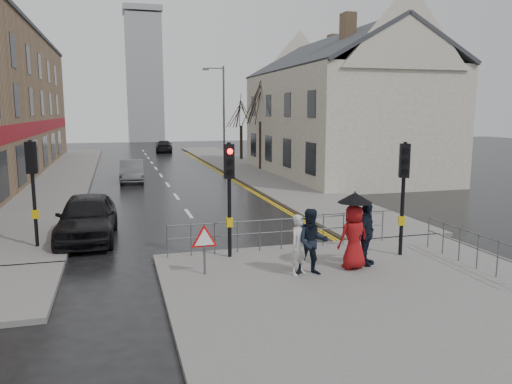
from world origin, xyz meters
TOP-DOWN VIEW (x-y plane):
  - ground at (0.00, 0.00)m, footprint 120.00×120.00m
  - near_pavement at (3.00, -3.50)m, footprint 10.00×9.00m
  - left_pavement at (-6.50, 23.00)m, footprint 4.00×44.00m
  - right_pavement at (6.50, 25.00)m, footprint 4.00×40.00m
  - pavement_bridge_right at (6.50, 3.00)m, footprint 4.00×4.20m
  - building_right_cream at (12.00, 18.00)m, footprint 9.00×16.40m
  - church_tower at (1.50, 62.00)m, footprint 5.00×5.00m
  - traffic_signal_near_left at (0.20, 0.20)m, footprint 0.28×0.27m
  - traffic_signal_near_right at (5.20, -1.00)m, footprint 0.34×0.33m
  - traffic_signal_far_left at (-5.50, 3.00)m, footprint 0.34×0.33m
  - guard_railing_front at (1.95, 0.60)m, footprint 7.14×0.04m
  - guard_railing_side at (6.50, -2.75)m, footprint 0.04×4.54m
  - warning_sign at (-0.80, -1.21)m, footprint 0.80×0.07m
  - street_lamp at (5.82, 28.00)m, footprint 1.83×0.25m
  - tree_near at (7.50, 22.00)m, footprint 2.40×2.40m
  - tree_far at (8.00, 30.00)m, footprint 2.40×2.40m
  - pedestrian_a at (1.61, -1.91)m, footprint 0.70×0.61m
  - pedestrian_b at (1.92, -2.00)m, footprint 0.97×0.82m
  - pedestrian_with_umbrella at (3.22, -1.82)m, footprint 0.96×0.96m
  - pedestrian_d at (3.69, -1.62)m, footprint 1.08×1.03m
  - car_parked at (-4.00, 4.00)m, footprint 2.10×4.77m
  - car_mid at (-2.02, 18.43)m, footprint 1.63×4.20m
  - car_far at (2.10, 41.08)m, footprint 2.14×4.51m

SIDE VIEW (x-z plane):
  - ground at x=0.00m, z-range 0.00..0.00m
  - near_pavement at x=3.00m, z-range 0.00..0.14m
  - left_pavement at x=-6.50m, z-range 0.00..0.14m
  - right_pavement at x=6.50m, z-range 0.00..0.14m
  - pavement_bridge_right at x=6.50m, z-range 0.00..0.14m
  - car_far at x=2.10m, z-range 0.00..1.27m
  - car_mid at x=-2.02m, z-range 0.00..1.36m
  - car_parked at x=-4.00m, z-range 0.00..1.60m
  - guard_railing_side at x=6.50m, z-range 0.34..1.34m
  - guard_railing_front at x=1.95m, z-range 0.36..1.36m
  - pedestrian_a at x=1.61m, z-range 0.14..1.76m
  - pedestrian_b at x=1.92m, z-range 0.14..1.91m
  - pedestrian_d at x=3.69m, z-range 0.14..1.94m
  - warning_sign at x=-0.80m, z-range 0.37..1.72m
  - pedestrian_with_umbrella at x=3.22m, z-range 0.22..2.34m
  - traffic_signal_near_left at x=0.20m, z-range 0.76..4.16m
  - traffic_signal_near_right at x=5.20m, z-range 0.76..4.16m
  - traffic_signal_far_left at x=-5.50m, z-range 0.76..4.16m
  - tree_far at x=8.00m, z-range 1.60..7.24m
  - street_lamp at x=5.82m, z-range 0.71..8.71m
  - building_right_cream at x=12.00m, z-range -0.27..9.83m
  - tree_near at x=7.50m, z-range 1.85..8.43m
  - church_tower at x=1.50m, z-range 0.00..18.00m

